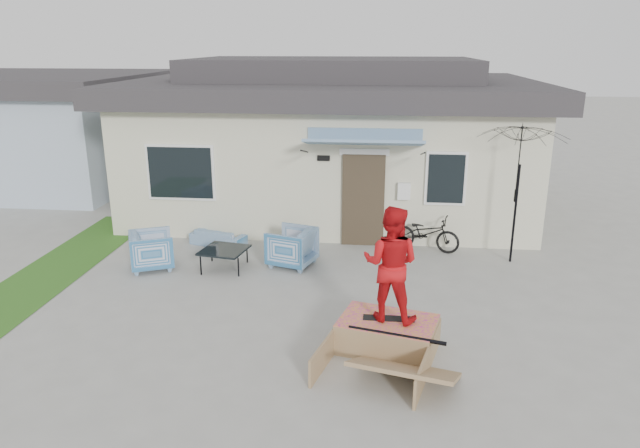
# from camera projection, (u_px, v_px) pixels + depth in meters

# --- Properties ---
(ground) EXTENTS (90.00, 90.00, 0.00)m
(ground) POSITION_uv_depth(u_px,v_px,m) (290.00, 334.00, 9.32)
(ground) COLOR gray
(ground) RESTS_ON ground
(grass_strip) EXTENTS (1.40, 8.00, 0.01)m
(grass_strip) POSITION_uv_depth(u_px,v_px,m) (49.00, 274.00, 11.74)
(grass_strip) COLOR #27581A
(grass_strip) RESTS_ON ground
(house) EXTENTS (10.80, 8.49, 4.10)m
(house) POSITION_uv_depth(u_px,v_px,m) (332.00, 136.00, 16.34)
(house) COLOR beige
(house) RESTS_ON ground
(neighbor_house) EXTENTS (8.60, 7.60, 3.50)m
(neighbor_house) POSITION_uv_depth(u_px,v_px,m) (22.00, 127.00, 19.33)
(neighbor_house) COLOR #9BAABE
(neighbor_house) RESTS_ON ground
(loveseat) EXTENTS (1.33, 0.74, 0.50)m
(loveseat) POSITION_uv_depth(u_px,v_px,m) (218.00, 234.00, 13.38)
(loveseat) COLOR #216194
(loveseat) RESTS_ON ground
(armchair_left) EXTENTS (1.05, 1.08, 0.86)m
(armchair_left) POSITION_uv_depth(u_px,v_px,m) (152.00, 248.00, 11.95)
(armchair_left) COLOR #216194
(armchair_left) RESTS_ON ground
(armchair_right) EXTENTS (1.03, 1.06, 0.88)m
(armchair_right) POSITION_uv_depth(u_px,v_px,m) (292.00, 245.00, 12.10)
(armchair_right) COLOR #216194
(armchair_right) RESTS_ON ground
(coffee_table) EXTENTS (1.00, 1.00, 0.42)m
(coffee_table) POSITION_uv_depth(u_px,v_px,m) (225.00, 259.00, 11.98)
(coffee_table) COLOR black
(coffee_table) RESTS_ON ground
(bicycle) EXTENTS (1.62, 0.99, 0.98)m
(bicycle) POSITION_uv_depth(u_px,v_px,m) (426.00, 229.00, 12.97)
(bicycle) COLOR black
(bicycle) RESTS_ON ground
(patio_umbrella) EXTENTS (2.24, 2.16, 2.20)m
(patio_umbrella) POSITION_uv_depth(u_px,v_px,m) (518.00, 181.00, 11.91)
(patio_umbrella) COLOR black
(patio_umbrella) RESTS_ON ground
(skate_ramp) EXTENTS (1.84, 2.18, 0.47)m
(skate_ramp) POSITION_uv_depth(u_px,v_px,m) (387.00, 335.00, 8.82)
(skate_ramp) COLOR olive
(skate_ramp) RESTS_ON ground
(skateboard) EXTENTS (0.77, 0.19, 0.05)m
(skateboard) POSITION_uv_depth(u_px,v_px,m) (389.00, 318.00, 8.79)
(skateboard) COLOR black
(skateboard) RESTS_ON skate_ramp
(skater) EXTENTS (0.99, 0.85, 1.75)m
(skater) POSITION_uv_depth(u_px,v_px,m) (391.00, 262.00, 8.52)
(skater) COLOR red
(skater) RESTS_ON skateboard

